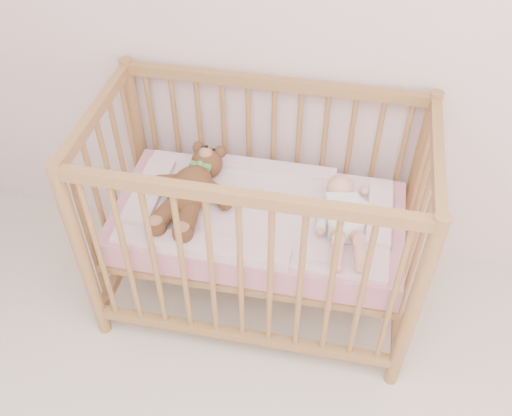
# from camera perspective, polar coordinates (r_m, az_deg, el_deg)

# --- Properties ---
(crib) EXTENTS (1.36, 0.76, 1.00)m
(crib) POSITION_cam_1_polar(r_m,az_deg,el_deg) (2.44, 0.23, -1.20)
(crib) COLOR #9B6E41
(crib) RESTS_ON floor
(mattress) EXTENTS (1.22, 0.62, 0.13)m
(mattress) POSITION_cam_1_polar(r_m,az_deg,el_deg) (2.45, 0.23, -1.45)
(mattress) COLOR pink
(mattress) RESTS_ON crib
(blanket) EXTENTS (1.10, 0.58, 0.06)m
(blanket) POSITION_cam_1_polar(r_m,az_deg,el_deg) (2.40, 0.23, -0.20)
(blanket) COLOR pink
(blanket) RESTS_ON mattress
(baby) EXTENTS (0.34, 0.55, 0.12)m
(baby) POSITION_cam_1_polar(r_m,az_deg,el_deg) (2.31, 8.76, -0.42)
(baby) COLOR white
(baby) RESTS_ON blanket
(teddy_bear) EXTENTS (0.45, 0.59, 0.15)m
(teddy_bear) POSITION_cam_1_polar(r_m,az_deg,el_deg) (2.38, -6.60, 1.87)
(teddy_bear) COLOR brown
(teddy_bear) RESTS_ON blanket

